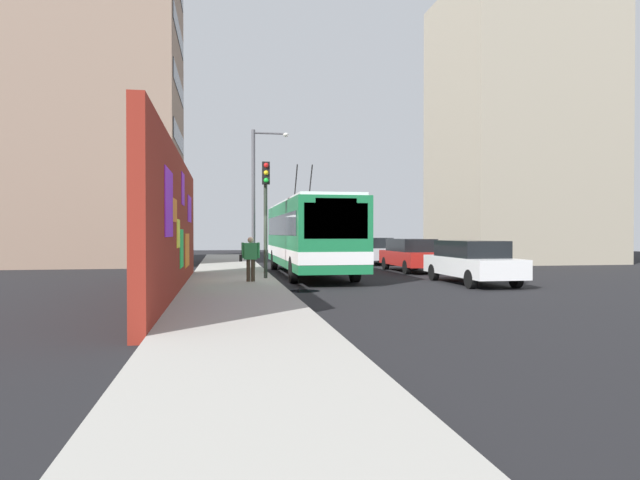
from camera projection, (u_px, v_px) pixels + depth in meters
The scene contains 14 objects.
ground_plane at pixel (276, 283), 20.38m from camera, with size 80.00×80.00×0.00m, color black.
sidewalk_slab at pixel (232, 281), 20.09m from camera, with size 48.00×3.20×0.15m, color #9E9B93.
graffiti_wall at pixel (175, 225), 16.30m from camera, with size 14.96×0.32×4.20m.
building_far_left at pixel (98, 86), 32.10m from camera, with size 8.87×9.31×21.09m.
building_far_right at pixel (519, 128), 35.32m from camera, with size 8.74×9.70×17.40m.
city_bus at pixel (309, 234), 24.09m from camera, with size 11.94×2.61×5.04m.
parked_car_white at pixel (472, 261), 19.87m from camera, with size 4.90×1.86×1.58m.
parked_car_red at pixel (411, 254), 26.23m from camera, with size 4.89×1.81×1.58m.
parked_car_silver at pixel (375, 250), 32.54m from camera, with size 4.32×1.80×1.58m.
parked_car_navy at pixel (351, 248), 38.44m from camera, with size 4.80×1.85×1.58m.
pedestrian_at_curb at pixel (250, 256), 19.18m from camera, with size 0.22×0.72×1.57m.
traffic_light at pixel (266, 200), 20.49m from camera, with size 0.49×0.28×4.40m.
street_lamp at pixel (257, 189), 26.88m from camera, with size 0.44×1.84×6.80m.
curbside_puddle at pixel (304, 291), 17.40m from camera, with size 1.04×1.04×0.00m, color black.
Camera 1 is at (-20.33, 1.95, 1.85)m, focal length 30.59 mm.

